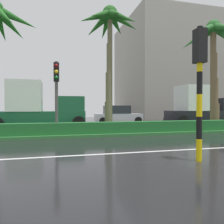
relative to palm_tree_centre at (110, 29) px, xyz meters
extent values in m
cone|color=#236520|center=(-5.26, 0.11, 0.17)|extent=(2.37, 0.82, 1.32)
cone|color=#236520|center=(-5.69, 0.77, 0.02)|extent=(1.85, 2.11, 1.57)
cone|color=#236520|center=(-6.23, 0.94, -0.04)|extent=(0.76, 2.25, 1.68)
cone|color=#236520|center=(-5.74, -0.77, -0.05)|extent=(1.78, 2.09, 1.70)
cylinder|color=#696344|center=(-0.08, -0.07, -5.24)|extent=(0.47, 0.47, 1.74)
cylinder|color=#696344|center=(-0.04, -0.04, -3.49)|extent=(0.41, 0.41, 1.74)
cylinder|color=#696344|center=(-0.01, -0.02, -1.75)|extent=(0.35, 0.35, 1.74)
cylinder|color=#696344|center=(0.03, 0.01, 0.00)|extent=(0.30, 0.30, 1.74)
sphere|color=#235C1F|center=(0.03, 0.01, 0.97)|extent=(0.90, 0.90, 0.90)
cone|color=#235C1F|center=(0.93, 0.14, 0.59)|extent=(2.09, 0.84, 1.26)
cone|color=#235C1F|center=(0.59, 0.73, 0.61)|extent=(1.70, 1.95, 1.24)
cone|color=#235C1F|center=(-0.05, 0.84, 0.44)|extent=(0.73, 2.00, 1.52)
cone|color=#235C1F|center=(-0.57, 0.57, 0.42)|extent=(1.80, 1.74, 1.56)
cone|color=#235C1F|center=(-0.88, -0.09, 0.60)|extent=(2.08, 0.78, 1.25)
cone|color=#235C1F|center=(-0.65, -0.59, 0.58)|extent=(1.89, 1.77, 1.29)
cone|color=#235C1F|center=(0.05, -0.90, 0.60)|extent=(0.62, 2.05, 1.26)
cone|color=#235C1F|center=(0.61, -0.64, 0.52)|extent=(1.76, 1.87, 1.39)
cylinder|color=brown|center=(7.20, -0.34, -5.27)|extent=(0.59, 0.59, 1.67)
cylinder|color=brown|center=(7.16, -0.33, -3.60)|extent=(0.52, 0.52, 1.67)
cylinder|color=brown|center=(7.11, -0.33, -1.92)|extent=(0.45, 0.45, 1.67)
cylinder|color=brown|center=(7.06, -0.32, -0.25)|extent=(0.38, 0.38, 1.67)
sphere|color=#296529|center=(7.06, -0.32, 0.69)|extent=(0.90, 0.90, 0.90)
cone|color=#296529|center=(7.68, 0.51, 0.10)|extent=(1.85, 2.22, 1.66)
cone|color=#296529|center=(6.97, 0.73, 0.14)|extent=(0.76, 2.41, 1.59)
cone|color=#296529|center=(6.22, 0.22, 0.04)|extent=(2.23, 1.72, 1.77)
cone|color=#296529|center=(6.06, -0.78, 0.23)|extent=(2.42, 1.52, 1.43)
cone|color=#296529|center=(6.93, -1.42, 0.25)|extent=(0.83, 2.47, 1.39)
cylinder|color=#4C4C47|center=(-3.13, -1.26, -4.23)|extent=(0.16, 0.16, 3.76)
cube|color=black|center=(-3.13, -1.26, -2.90)|extent=(0.28, 0.32, 0.96)
sphere|color=maroon|center=(-3.13, -1.43, -2.60)|extent=(0.20, 0.20, 0.20)
sphere|color=yellow|center=(-3.13, -1.43, -2.90)|extent=(0.20, 0.20, 0.20)
sphere|color=#0F591E|center=(-3.13, -1.43, -3.20)|extent=(0.20, 0.20, 0.20)
cylinder|color=yellow|center=(0.81, -7.53, -5.94)|extent=(0.16, 0.16, 0.64)
cylinder|color=black|center=(0.81, -7.53, -5.30)|extent=(0.16, 0.16, 0.64)
cylinder|color=yellow|center=(0.81, -7.53, -4.66)|extent=(0.16, 0.16, 0.64)
cylinder|color=black|center=(0.81, -7.53, -4.02)|extent=(0.16, 0.16, 0.64)
cylinder|color=yellow|center=(0.81, -7.53, -3.38)|extent=(0.16, 0.16, 0.64)
cylinder|color=black|center=(0.81, -7.53, -2.74)|extent=(0.16, 0.16, 0.64)
cube|color=black|center=(0.81, -7.53, -2.97)|extent=(0.28, 0.32, 0.96)
sphere|color=red|center=(0.81, -7.36, -2.67)|extent=(0.20, 0.20, 0.20)
sphere|color=#7F600F|center=(0.81, -7.36, -2.97)|extent=(0.20, 0.20, 0.20)
sphere|color=#0F591E|center=(0.81, -7.36, -3.27)|extent=(0.20, 0.20, 0.20)
cube|color=#195133|center=(-4.27, 4.16, -5.45)|extent=(6.40, 2.30, 0.90)
cube|color=#195133|center=(-2.07, 4.16, -4.45)|extent=(1.90, 2.21, 1.10)
cube|color=silver|center=(-5.32, 4.16, -3.90)|extent=(2.30, 2.35, 2.20)
cylinder|color=black|center=(-1.57, 5.33, -5.80)|extent=(0.92, 0.30, 0.92)
cylinder|color=black|center=(-1.57, 2.99, -5.80)|extent=(0.92, 0.30, 0.92)
cylinder|color=black|center=(-6.97, 5.33, -5.80)|extent=(0.92, 0.30, 0.92)
cube|color=silver|center=(2.54, 6.94, -5.66)|extent=(4.30, 1.76, 0.72)
cube|color=#1E2328|center=(2.39, 6.94, -4.92)|extent=(2.30, 1.58, 0.76)
cylinder|color=black|center=(4.19, 7.84, -5.92)|extent=(0.68, 0.22, 0.68)
cylinder|color=black|center=(4.19, 6.04, -5.92)|extent=(0.68, 0.22, 0.68)
cylinder|color=black|center=(0.89, 7.84, -5.92)|extent=(0.68, 0.22, 0.68)
cylinder|color=black|center=(0.89, 6.04, -5.92)|extent=(0.68, 0.22, 0.68)
cube|color=black|center=(9.54, 4.09, -5.45)|extent=(6.40, 2.30, 0.90)
cube|color=black|center=(11.74, 4.09, -4.45)|extent=(1.90, 2.21, 1.10)
cube|color=silver|center=(8.49, 4.09, -3.90)|extent=(2.30, 2.35, 2.20)
cylinder|color=black|center=(12.24, 5.26, -5.80)|extent=(0.92, 0.30, 0.92)
cylinder|color=black|center=(6.84, 5.26, -5.80)|extent=(0.92, 0.30, 0.92)
cylinder|color=black|center=(6.84, 2.92, -5.80)|extent=(0.92, 0.30, 0.92)
cube|color=gray|center=(15.55, 19.60, 1.27)|extent=(16.16, 14.51, 15.07)
camera|label=1|loc=(-3.17, -13.03, -4.72)|focal=35.45mm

